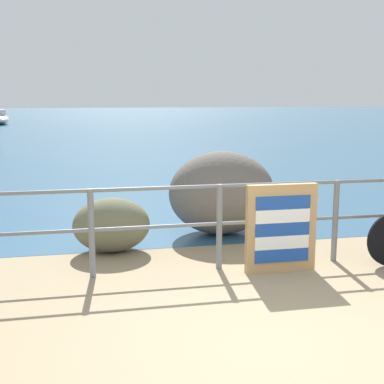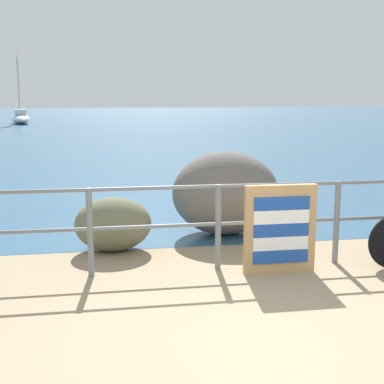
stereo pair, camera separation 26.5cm
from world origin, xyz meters
TOP-DOWN VIEW (x-y plane):
  - ground_plane at (0.00, 20.00)m, footprint 120.00×120.00m
  - sea_surface at (0.00, 48.06)m, footprint 120.00×90.00m
  - promenade_railing at (0.00, 2.10)m, footprint 8.96×0.07m
  - folded_deckchair_stack at (0.67, 1.85)m, footprint 0.84×0.10m
  - breakwater_boulder_main at (0.46, 3.69)m, footprint 1.58×1.16m
  - breakwater_boulder_left at (-1.21, 3.07)m, footprint 1.01×0.76m

SIDE VIEW (x-z plane):
  - ground_plane at x=0.00m, z-range -0.10..0.00m
  - sea_surface at x=0.00m, z-range 0.00..0.01m
  - breakwater_boulder_left at x=-1.21m, z-range 0.00..0.72m
  - folded_deckchair_stack at x=0.67m, z-range 0.00..1.04m
  - breakwater_boulder_main at x=0.46m, z-range 0.00..1.24m
  - promenade_railing at x=0.00m, z-range 0.13..1.15m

